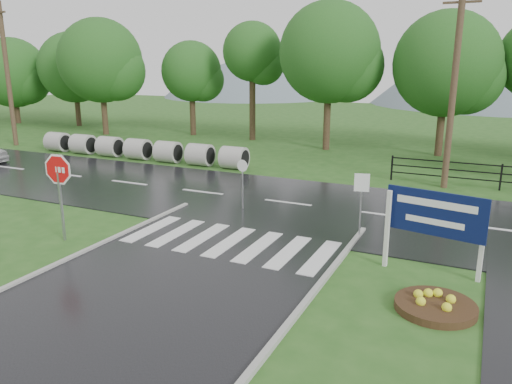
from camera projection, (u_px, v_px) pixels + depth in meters
The scene contains 14 objects.
ground at pixel (127, 314), 11.39m from camera, with size 120.00×120.00×0.00m, color #29591D.
main_road at pixel (288, 204), 20.14m from camera, with size 90.00×8.00×0.04m, color black.
crosswalk at pixel (230, 242), 15.75m from camera, with size 6.50×2.80×0.02m.
fence_west at pixel (501, 174), 22.03m from camera, with size 9.58×0.08×1.20m.
hills at pixel (451, 214), 70.83m from camera, with size 102.00×48.00×48.00m.
treeline at pixel (383, 151), 31.98m from camera, with size 83.20×5.20×10.00m.
culvert_pipes at pixel (138, 149), 29.02m from camera, with size 13.90×1.20×1.20m.
stop_sign at pixel (59, 178), 15.54m from camera, with size 1.33×0.14×3.00m.
estate_billboard at pixel (435, 218), 13.15m from camera, with size 2.60×0.58×2.31m.
flower_bed at pixel (435, 305), 11.53m from camera, with size 1.86×1.86×0.37m.
reg_sign_small at pixel (361, 193), 15.87m from camera, with size 0.47×0.12×2.16m.
reg_sign_round at pixel (243, 178), 18.98m from camera, with size 0.46×0.09×1.98m.
utility_pole_west at pixel (8, 74), 32.81m from camera, with size 1.60×0.62×9.28m.
utility_pole_east at pixel (453, 90), 21.59m from camera, with size 1.53×0.29×8.62m.
Camera 1 is at (7.04, -8.06, 5.62)m, focal length 35.00 mm.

